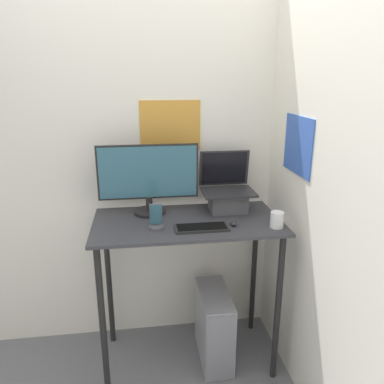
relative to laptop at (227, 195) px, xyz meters
name	(u,v)px	position (x,y,z in m)	size (l,w,h in m)	color
wall_back	(180,160)	(-0.28, 0.23, 0.19)	(6.00, 0.06, 2.60)	silver
wall_side_right	(315,183)	(0.37, -0.44, 0.19)	(0.06, 6.00, 2.60)	silver
desk	(187,244)	(-0.28, -0.15, -0.26)	(1.14, 0.59, 1.01)	#333338
laptop	(227,195)	(0.00, 0.00, 0.00)	(0.33, 0.28, 0.37)	#4C4C51
monitor	(148,179)	(-0.50, 0.01, 0.13)	(0.63, 0.20, 0.44)	black
keyboard	(202,228)	(-0.22, -0.29, -0.09)	(0.31, 0.13, 0.02)	black
mouse	(233,223)	(-0.02, -0.26, -0.09)	(0.04, 0.06, 0.03)	#262626
cell_phone	(156,222)	(-0.47, -0.25, -0.06)	(0.08, 0.08, 0.15)	#4C4C51
computer_tower	(214,326)	(-0.11, -0.16, -0.86)	(0.19, 0.45, 0.49)	gray
mug	(277,220)	(0.22, -0.32, -0.05)	(0.08, 0.08, 0.09)	white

